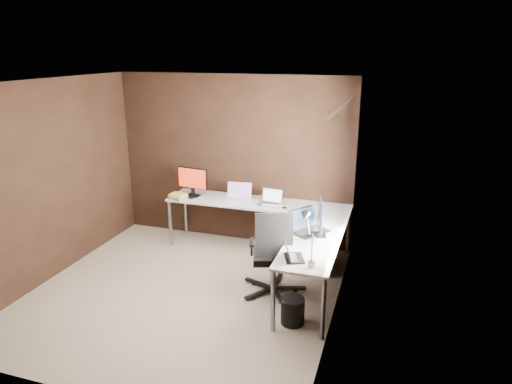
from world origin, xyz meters
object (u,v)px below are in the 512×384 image
laptop_black_big (308,227)px  laptop_black_small (292,255)px  wastebasket (293,311)px  desk_lamp (307,231)px  monitor_left (192,180)px  office_chair (273,269)px  laptop_white (239,196)px  laptop_silver (271,201)px  monitor_right (320,216)px  book_stack (178,196)px  drawer_pedestal (318,247)px

laptop_black_big → laptop_black_small: 0.80m
wastebasket → desk_lamp: bearing=3.0°
monitor_left → wastebasket: 2.72m
office_chair → laptop_black_big: bearing=25.0°
laptop_white → laptop_black_small: laptop_white is taller
laptop_silver → laptop_black_big: (0.69, -0.83, 0.01)m
desk_lamp → office_chair: (-0.50, 0.54, -0.76)m
laptop_black_big → laptop_black_small: bearing=-144.9°
monitor_right → book_stack: bearing=59.0°
drawer_pedestal → desk_lamp: 1.57m
monitor_right → laptop_white: 1.67m
laptop_black_big → office_chair: 0.66m
book_stack → wastebasket: bearing=-35.9°
laptop_black_small → book_stack: (-2.05, 1.46, -0.01)m
desk_lamp → office_chair: 1.06m
laptop_black_small → desk_lamp: desk_lamp is taller
laptop_black_big → drawer_pedestal: bearing=29.4°
monitor_right → wastebasket: (-0.12, -0.78, -0.83)m
monitor_left → laptop_white: bearing=10.6°
monitor_left → book_stack: bearing=-120.5°
laptop_black_big → laptop_silver: bearing=75.3°
monitor_right → book_stack: (-2.22, 0.74, -0.21)m
book_stack → laptop_white: bearing=14.6°
laptop_black_big → wastebasket: size_ratio=1.77×
office_chair → wastebasket: 0.68m
laptop_black_big → monitor_right: bearing=-80.6°
desk_lamp → wastebasket: size_ratio=1.91×
monitor_right → office_chair: size_ratio=0.47×
laptop_white → drawer_pedestal: bearing=-23.9°
monitor_right → laptop_black_big: monitor_right is taller
laptop_white → desk_lamp: 2.22m
desk_lamp → wastebasket: bearing=-164.0°
drawer_pedestal → desk_lamp: (0.10, -1.36, 0.78)m
laptop_white → wastebasket: 2.23m
desk_lamp → wastebasket: desk_lamp is taller
laptop_black_small → book_stack: size_ratio=1.11×
monitor_right → desk_lamp: (0.00, -0.77, 0.11)m
drawer_pedestal → monitor_right: monitor_right is taller
monitor_right → wastebasket: size_ratio=1.75×
wastebasket → laptop_silver: bearing=113.2°
laptop_white → laptop_black_small: (1.19, -1.68, -0.01)m
desk_lamp → wastebasket: 0.94m
drawer_pedestal → monitor_left: size_ratio=1.22×
desk_lamp → laptop_silver: bearing=129.8°
monitor_right → laptop_black_big: bearing=51.2°
laptop_black_big → desk_lamp: size_ratio=0.93×
monitor_right → drawer_pedestal: bearing=-2.7°
drawer_pedestal → laptop_white: bearing=163.3°
desk_lamp → book_stack: bearing=158.7°
desk_lamp → office_chair: bearing=145.9°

